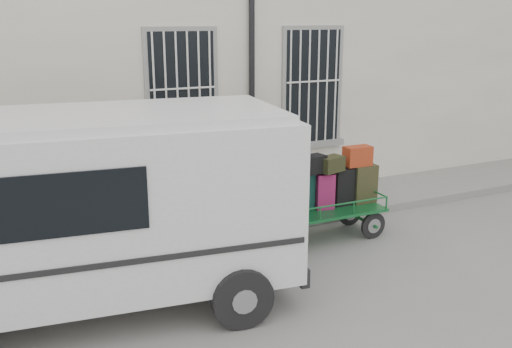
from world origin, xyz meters
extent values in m
plane|color=slate|center=(0.00, 0.00, 0.00)|extent=(80.00, 80.00, 0.00)
cube|color=beige|center=(0.00, 5.50, 3.00)|extent=(24.00, 5.00, 6.00)
cylinder|color=black|center=(0.95, 2.92, 2.80)|extent=(0.11, 0.11, 5.60)
cube|color=black|center=(-0.40, 2.98, 2.25)|extent=(1.20, 0.08, 2.20)
cube|color=gray|center=(-0.40, 2.96, 1.09)|extent=(1.45, 0.22, 0.12)
cube|color=black|center=(2.30, 2.98, 2.25)|extent=(1.20, 0.08, 2.20)
cube|color=gray|center=(2.30, 2.96, 1.09)|extent=(1.45, 0.22, 0.12)
cube|color=gray|center=(0.00, 2.20, 0.07)|extent=(24.00, 1.70, 0.15)
cylinder|color=black|center=(0.48, 0.45, 0.23)|extent=(0.45, 0.06, 0.45)
cylinder|color=gray|center=(0.48, 0.45, 0.23)|extent=(0.25, 0.09, 0.25)
cylinder|color=black|center=(0.49, 1.14, 0.23)|extent=(0.45, 0.06, 0.45)
cylinder|color=gray|center=(0.49, 1.14, 0.23)|extent=(0.25, 0.09, 0.25)
cylinder|color=black|center=(2.02, 0.43, 0.23)|extent=(0.45, 0.06, 0.45)
cylinder|color=gray|center=(2.02, 0.43, 0.23)|extent=(0.25, 0.09, 0.25)
cylinder|color=black|center=(2.03, 1.12, 0.23)|extent=(0.45, 0.06, 0.45)
cylinder|color=gray|center=(2.03, 1.12, 0.23)|extent=(0.25, 0.09, 0.25)
cube|color=#16612C|center=(1.25, 0.78, 0.50)|extent=(2.01, 0.93, 0.05)
cylinder|color=#16612C|center=(0.03, 0.80, 0.63)|extent=(0.26, 0.04, 0.51)
cube|color=black|center=(0.42, 0.88, 0.81)|extent=(0.42, 0.32, 0.59)
cube|color=black|center=(0.42, 0.88, 1.12)|extent=(0.16, 0.13, 0.03)
cube|color=#0D322F|center=(0.88, 0.88, 0.84)|extent=(0.44, 0.25, 0.64)
cube|color=black|center=(0.88, 0.88, 1.18)|extent=(0.17, 0.11, 0.03)
cube|color=#921A4D|center=(1.27, 0.79, 0.82)|extent=(0.33, 0.22, 0.60)
cube|color=black|center=(1.27, 0.79, 1.13)|extent=(0.12, 0.09, 0.03)
cube|color=black|center=(1.70, 0.84, 0.84)|extent=(0.41, 0.22, 0.63)
cube|color=black|center=(1.70, 0.84, 1.17)|extent=(0.16, 0.11, 0.03)
cube|color=#37301B|center=(2.06, 0.81, 0.85)|extent=(0.43, 0.26, 0.65)
cube|color=black|center=(2.06, 0.81, 1.19)|extent=(0.17, 0.13, 0.03)
cube|color=maroon|center=(0.58, 0.74, 1.24)|extent=(0.49, 0.33, 0.26)
cube|color=black|center=(1.01, 0.80, 1.31)|extent=(0.49, 0.32, 0.29)
cube|color=#2C2D16|center=(1.37, 0.78, 1.28)|extent=(0.48, 0.37, 0.25)
cube|color=maroon|center=(1.94, 0.85, 1.34)|extent=(0.47, 0.26, 0.33)
cube|color=black|center=(0.78, 0.81, 1.50)|extent=(0.40, 0.37, 0.28)
cube|color=silver|center=(-2.58, 0.01, 1.41)|extent=(5.07, 2.67, 1.98)
cube|color=silver|center=(-2.58, 0.01, 2.45)|extent=(4.83, 2.48, 0.11)
cube|color=black|center=(-3.36, -0.95, 1.74)|extent=(2.41, 0.34, 0.68)
cube|color=black|center=(-0.16, -0.29, 1.74)|extent=(0.23, 1.54, 0.61)
cube|color=black|center=(-0.17, -0.28, 0.47)|extent=(0.36, 2.04, 0.24)
cube|color=white|center=(-0.13, -0.29, 0.73)|extent=(0.09, 0.46, 0.13)
cylinder|color=black|center=(-1.11, -1.19, 0.37)|extent=(0.77, 0.33, 0.75)
cylinder|color=black|center=(-0.87, 0.82, 0.37)|extent=(0.77, 0.33, 0.75)
camera|label=1|loc=(-3.60, -6.80, 3.59)|focal=40.00mm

